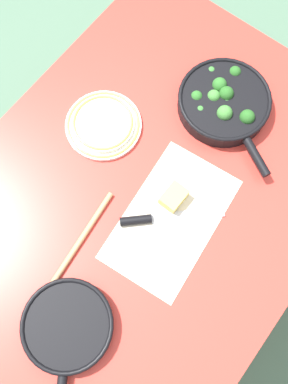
# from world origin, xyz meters

# --- Properties ---
(ground_plane) EXTENTS (14.00, 14.00, 0.00)m
(ground_plane) POSITION_xyz_m (0.00, 0.00, 0.00)
(ground_plane) COLOR #51755B
(dining_table_red) EXTENTS (1.29, 0.94, 0.78)m
(dining_table_red) POSITION_xyz_m (0.00, 0.00, 0.70)
(dining_table_red) COLOR red
(dining_table_red) RESTS_ON ground_plane
(skillet_broccoli) EXTENTS (0.27, 0.36, 0.07)m
(skillet_broccoli) POSITION_xyz_m (0.35, -0.02, 0.81)
(skillet_broccoli) COLOR black
(skillet_broccoli) RESTS_ON dining_table_red
(skillet_eggs) EXTENTS (0.33, 0.27, 0.04)m
(skillet_eggs) POSITION_xyz_m (-0.39, -0.06, 0.80)
(skillet_eggs) COLOR black
(skillet_eggs) RESTS_ON dining_table_red
(wooden_spoon) EXTENTS (0.40, 0.07, 0.02)m
(wooden_spoon) POSITION_xyz_m (-0.30, 0.04, 0.79)
(wooden_spoon) COLOR tan
(wooden_spoon) RESTS_ON dining_table_red
(parchment_sheet) EXTENTS (0.41, 0.27, 0.00)m
(parchment_sheet) POSITION_xyz_m (-0.01, -0.10, 0.78)
(parchment_sheet) COLOR beige
(parchment_sheet) RESTS_ON dining_table_red
(grater_knife) EXTENTS (0.22, 0.22, 0.02)m
(grater_knife) POSITION_xyz_m (-0.03, -0.07, 0.79)
(grater_knife) COLOR silver
(grater_knife) RESTS_ON dining_table_red
(cheese_block) EXTENTS (0.07, 0.05, 0.04)m
(cheese_block) POSITION_xyz_m (0.04, -0.07, 0.80)
(cheese_block) COLOR #E0C15B
(cheese_block) RESTS_ON dining_table_red
(dinner_plate_stack) EXTENTS (0.22, 0.22, 0.03)m
(dinner_plate_stack) POSITION_xyz_m (0.09, 0.22, 0.79)
(dinner_plate_stack) COLOR white
(dinner_plate_stack) RESTS_ON dining_table_red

